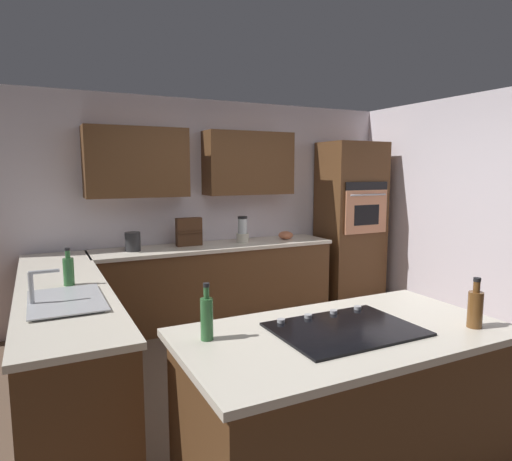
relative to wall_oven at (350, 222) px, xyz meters
The scene contains 19 objects.
ground_plane 2.74m from the wall_oven, 42.84° to the left, with size 14.00×14.00×0.00m, color brown.
wall_back 1.99m from the wall_oven, ahead, with size 6.00×0.44×2.60m.
wall_left 1.55m from the wall_oven, 112.97° to the left, with size 0.10×4.00×2.60m, color silver.
lower_cabinets_back 2.05m from the wall_oven, ahead, with size 2.80×0.60×0.86m, color brown.
countertop_back 1.96m from the wall_oven, ahead, with size 2.84×0.64×0.04m, color silver.
lower_cabinets_side 3.90m from the wall_oven, 17.62° to the left, with size 0.60×2.90×0.86m, color brown.
countertop_side 3.86m from the wall_oven, 17.62° to the left, with size 0.64×2.94×0.04m, color silver.
island_base 3.82m from the wall_oven, 51.43° to the left, with size 1.74×0.88×0.86m, color brown.
island_top 3.77m from the wall_oven, 51.43° to the left, with size 1.82×0.96×0.04m, color silver.
wall_oven is the anchor object (origin of this frame).
sink_unit 4.06m from the wall_oven, 25.07° to the left, with size 0.46×0.70×0.23m.
cooktop 3.76m from the wall_oven, 51.38° to the left, with size 0.76×0.56×0.03m.
blender 1.60m from the wall_oven, ahead, with size 0.15×0.15×0.32m.
mixing_bowl 1.01m from the wall_oven, ahead, with size 0.18×0.18×0.10m, color #CC724C.
spice_rack 2.25m from the wall_oven, ahead, with size 0.29×0.11×0.32m.
kettle 2.90m from the wall_oven, ahead, with size 0.17×0.17×0.20m, color #262628.
dish_soap_bottle 3.83m from the wall_oven, 18.92° to the left, with size 0.08×0.08×0.29m.
oil_bottle 4.11m from the wall_oven, 41.77° to the left, with size 0.07×0.07×0.30m.
second_bottle 3.63m from the wall_oven, 62.48° to the left, with size 0.08×0.08×0.28m.
Camera 1 is at (1.96, 3.10, 1.76)m, focal length 31.32 mm.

